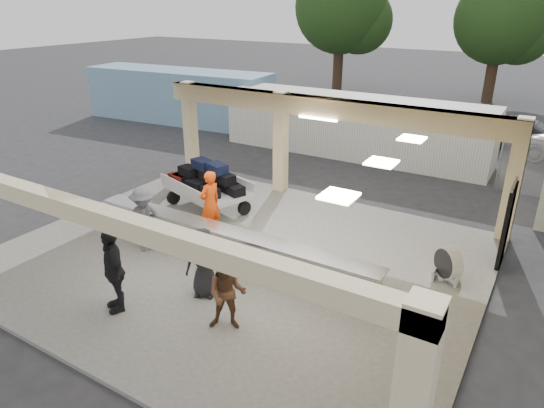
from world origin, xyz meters
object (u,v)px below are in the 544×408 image
Objects in this scene: passenger_b at (113,270)px; container_white at (353,126)px; container_blue at (178,96)px; baggage_counter at (227,247)px; passenger_d at (204,263)px; passenger_a at (227,293)px; passenger_c at (144,220)px; drum_fan at (448,263)px; car_dark at (524,135)px; luggage_cart at (207,183)px; baggage_handler at (210,204)px.

passenger_b is 13.65m from container_white.
baggage_counter is at bearing -49.50° from container_blue.
container_blue is at bearing 112.00° from passenger_d.
baggage_counter is 2.62m from passenger_a.
container_blue is at bearing 78.23° from passenger_c.
drum_fan is 7.64m from passenger_b.
luggage_cart is at bearing 153.98° from car_dark.
passenger_d reaches higher than drum_fan.
passenger_a reaches higher than luggage_cart.
passenger_c is 11.42m from container_white.
baggage_handler is 1.17× the size of passenger_d.
passenger_b reaches higher than car_dark.
passenger_d is (1.76, -2.50, -0.14)m from baggage_handler.
container_blue is (-10.99, 14.56, 0.34)m from passenger_b.
baggage_counter is at bearing 166.56° from car_dark.
baggage_handler is (1.25, -1.42, 0.09)m from luggage_cart.
drum_fan is 0.22× the size of car_dark.
passenger_c is (0.32, -3.05, 0.02)m from luggage_cart.
passenger_a is at bearing -53.32° from baggage_counter.
passenger_c is 0.15× the size of container_white.
container_white reaches higher than passenger_a.
passenger_b is at bearing -54.73° from luggage_cart.
passenger_b is 1.16× the size of passenger_d.
car_dark is (0.27, 13.45, 0.11)m from drum_fan.
passenger_b is at bearing -153.30° from passenger_d.
baggage_counter is 5.01× the size of passenger_a.
luggage_cart is at bearing 106.51° from passenger_d.
passenger_d is (-1.17, 0.71, 0.01)m from passenger_a.
luggage_cart is 7.62m from drum_fan.
baggage_handler reaches higher than passenger_b.
baggage_handler is at bearing 140.75° from baggage_counter.
container_white is (-1.13, 10.85, 0.67)m from baggage_counter.
baggage_counter is 2.60× the size of luggage_cart.
drum_fan is 10.71m from container_white.
container_white is at bearing 34.32° from passenger_c.
luggage_cart is 8.45m from container_white.
baggage_counter is at bearing 84.71° from passenger_d.
passenger_d is (1.29, 1.42, -0.13)m from passenger_b.
container_blue is at bearing 107.58° from car_dark.
passenger_a is 13.22m from container_white.
luggage_cart is 3.53× the size of drum_fan.
container_blue is at bearing 159.50° from passenger_b.
passenger_a is at bearing -52.50° from passenger_d.
passenger_d is at bearing 169.19° from car_dark.
passenger_b reaches higher than passenger_d.
car_dark is 0.38× the size of container_blue.
passenger_b is 1.92m from passenger_d.
passenger_a is (4.18, -4.63, -0.05)m from luggage_cart.
luggage_cart is 0.29× the size of container_blue.
passenger_d is 17.99m from container_blue.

